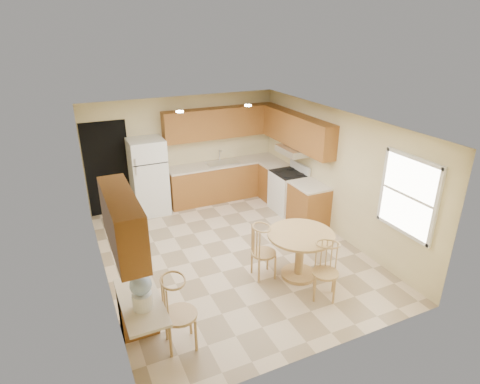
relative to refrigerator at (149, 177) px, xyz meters
name	(u,v)px	position (x,y,z in m)	size (l,w,h in m)	color
floor	(232,253)	(0.95, -2.40, -0.85)	(5.50, 5.50, 0.00)	beige
ceiling	(231,122)	(0.95, -2.40, 1.65)	(4.50, 5.50, 0.02)	white
wall_back	(184,150)	(0.95, 0.35, 0.40)	(4.50, 0.02, 2.50)	beige
wall_front	(324,274)	(0.95, -5.15, 0.40)	(4.50, 0.02, 2.50)	beige
wall_left	(98,215)	(-1.30, -2.40, 0.40)	(0.02, 5.50, 2.50)	beige
wall_right	(335,173)	(3.20, -2.40, 0.40)	(0.02, 5.50, 2.50)	beige
doorway	(108,169)	(-0.80, 0.34, 0.20)	(0.90, 0.02, 2.10)	black
base_cab_back	(224,181)	(1.83, 0.05, -0.42)	(2.75, 0.60, 0.87)	#995E27
counter_back	(224,163)	(1.83, 0.05, 0.04)	(2.75, 0.63, 0.04)	beige
base_cab_right_a	(275,182)	(2.90, -0.54, -0.42)	(0.60, 0.59, 0.87)	#995E27
counter_right_a	(275,165)	(2.90, -0.54, 0.04)	(0.63, 0.59, 0.04)	beige
base_cab_right_b	(308,205)	(2.90, -2.00, -0.42)	(0.60, 0.80, 0.87)	#995E27
counter_right_b	(310,185)	(2.90, -2.00, 0.04)	(0.63, 0.80, 0.04)	beige
upper_cab_back	(221,123)	(1.83, 0.19, 1.00)	(2.75, 0.33, 0.70)	#995E27
upper_cab_right	(297,131)	(3.04, -1.19, 1.00)	(0.33, 2.42, 0.70)	#995E27
upper_cab_left	(122,222)	(-1.13, -4.00, 1.00)	(0.33, 1.40, 0.70)	#995E27
sink	(223,163)	(1.80, 0.05, 0.06)	(0.78, 0.44, 0.01)	silver
range_hood	(293,151)	(2.95, -1.22, 0.57)	(0.50, 0.76, 0.14)	silver
desk_pedestal	(138,308)	(-1.05, -3.72, -0.49)	(0.48, 0.42, 0.72)	#995E27
desk_top	(141,301)	(-1.05, -4.10, -0.10)	(0.50, 1.20, 0.04)	beige
window	(408,196)	(3.18, -4.25, 0.65)	(0.06, 1.12, 1.30)	white
can_light_a	(180,112)	(0.45, -1.20, 1.63)	(0.14, 0.14, 0.02)	white
can_light_b	(248,106)	(1.85, -1.20, 1.63)	(0.14, 0.14, 0.02)	white
refrigerator	(149,177)	(0.00, 0.00, 0.00)	(0.75, 0.73, 1.71)	white
stove	(288,191)	(2.88, -1.22, -0.39)	(0.65, 0.76, 1.09)	white
dining_table	(300,248)	(1.69, -3.55, -0.32)	(1.11, 1.11, 0.82)	tan
chair_table_a	(266,249)	(1.14, -3.39, -0.28)	(0.42, 0.54, 0.95)	tan
chair_table_b	(329,269)	(1.74, -4.29, -0.29)	(0.41, 0.48, 0.93)	tan
chair_desk	(181,311)	(-0.60, -4.35, -0.22)	(0.46, 0.60, 1.05)	tan
water_crock	(141,291)	(-1.05, -4.26, 0.16)	(0.27, 0.27, 0.55)	white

